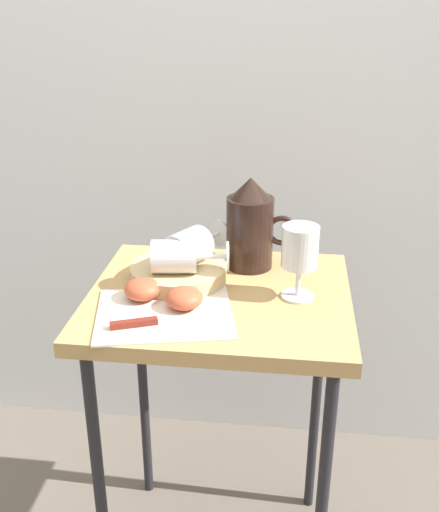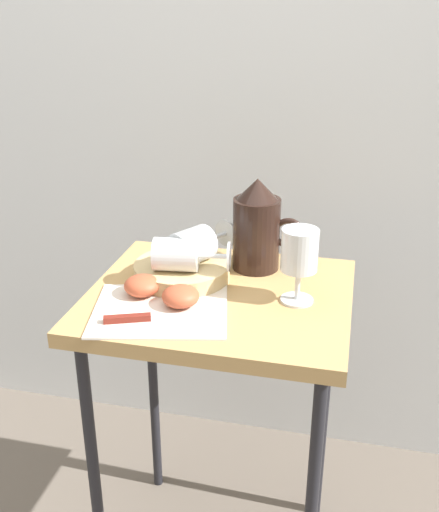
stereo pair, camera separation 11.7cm
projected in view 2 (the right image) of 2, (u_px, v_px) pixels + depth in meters
name	position (u px, v px, depth m)	size (l,w,h in m)	color
curtain_drape	(263.00, 125.00, 1.55)	(2.40, 0.03, 1.91)	white
table	(220.00, 328.00, 1.23)	(0.52, 0.45, 0.72)	tan
linen_napkin	(160.00, 310.00, 1.13)	(0.25, 0.21, 0.00)	silver
basket_tray	(182.00, 271.00, 1.25)	(0.20, 0.20, 0.04)	tan
pitcher	(257.00, 232.00, 1.28)	(0.15, 0.10, 0.20)	black
wine_glass_upright	(299.00, 255.00, 1.13)	(0.07, 0.07, 0.15)	silver
wine_glass_tipped_near	(193.00, 246.00, 1.24)	(0.13, 0.16, 0.07)	silver
wine_glass_tipped_far	(179.00, 255.00, 1.20)	(0.16, 0.08, 0.07)	silver
apple_half_left	(142.00, 285.00, 1.18)	(0.07, 0.07, 0.04)	#C15133
apple_half_right	(181.00, 296.00, 1.14)	(0.07, 0.07, 0.04)	#C15133
knife	(147.00, 318.00, 1.09)	(0.21, 0.09, 0.01)	silver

